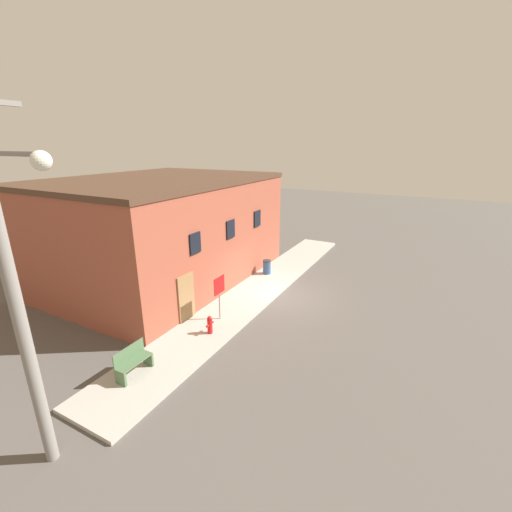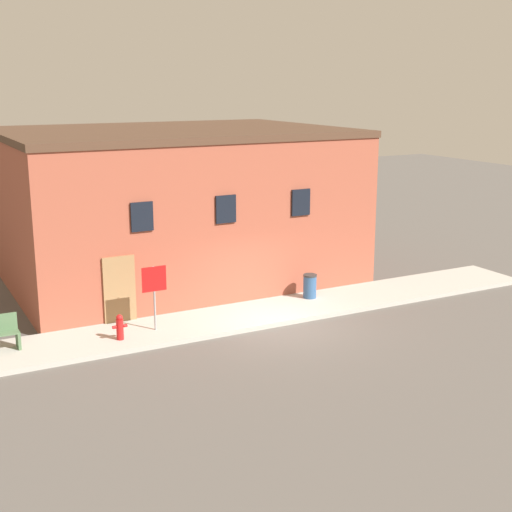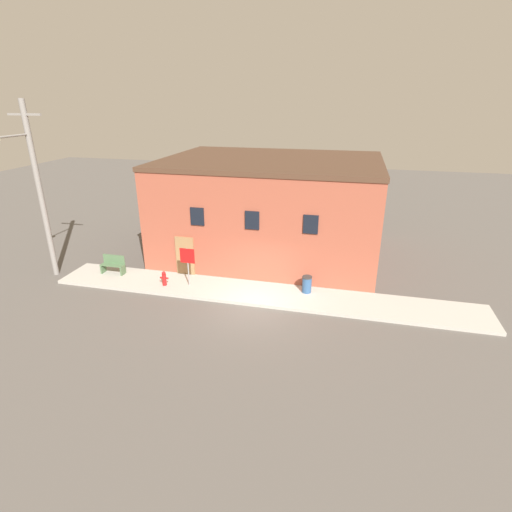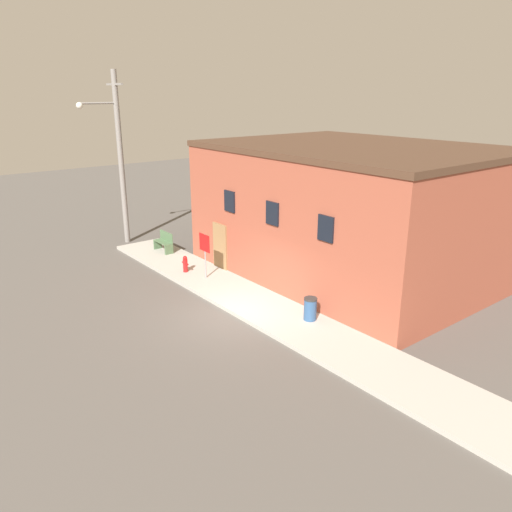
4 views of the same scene
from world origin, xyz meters
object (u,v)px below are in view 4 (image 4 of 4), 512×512
fire_hydrant (185,264)px  stop_sign (205,247)px  trash_bin (310,309)px  utility_pole (119,155)px  bench (164,242)px

fire_hydrant → stop_sign: size_ratio=0.38×
fire_hydrant → trash_bin: 7.01m
utility_pole → bench: bearing=11.7°
trash_bin → stop_sign: bearing=-174.0°
trash_bin → utility_pole: utility_pole is taller
fire_hydrant → utility_pole: bearing=179.3°
fire_hydrant → stop_sign: stop_sign is taller
fire_hydrant → stop_sign: bearing=14.3°
stop_sign → utility_pole: utility_pole is taller
stop_sign → bench: stop_sign is taller
stop_sign → trash_bin: 5.89m
stop_sign → utility_pole: (-7.61, -0.23, 3.17)m
fire_hydrant → bench: bench is taller
bench → utility_pole: size_ratio=0.14×
fire_hydrant → utility_pole: utility_pole is taller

